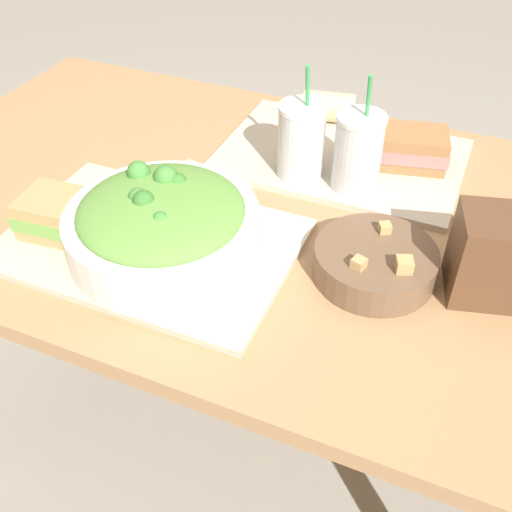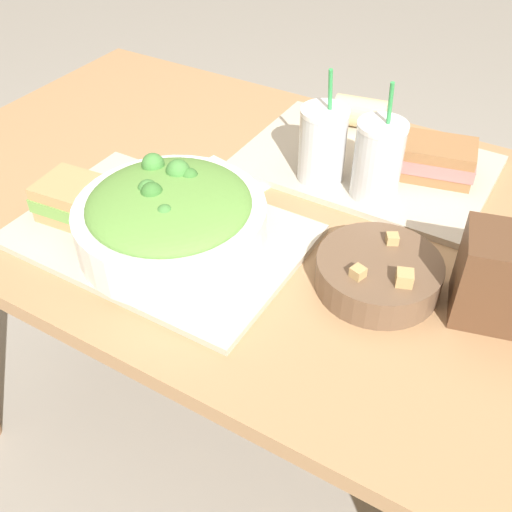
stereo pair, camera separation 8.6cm
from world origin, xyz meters
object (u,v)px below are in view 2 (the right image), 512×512
object	(u,v)px
baguette_near	(222,188)
drink_cup_dark	(322,147)
salad_bowl	(170,217)
drink_cup_red	(377,162)
soup_bowl	(378,272)
baguette_far	(362,112)
chip_bag	(509,279)
sandwich_near	(83,202)
napkin_folded	(222,182)
sandwich_far	(434,159)

from	to	relation	value
baguette_near	drink_cup_dark	xyz separation A→B (m)	(0.11, 0.16, 0.03)
salad_bowl	baguette_near	world-z (taller)	salad_bowl
salad_bowl	drink_cup_red	xyz separation A→B (m)	(0.22, 0.29, 0.01)
soup_bowl	baguette_far	world-z (taller)	baguette_far
baguette_near	drink_cup_red	world-z (taller)	drink_cup_red
soup_bowl	drink_cup_dark	xyz separation A→B (m)	(-0.19, 0.20, 0.05)
baguette_far	chip_bag	distance (m)	0.54
drink_cup_red	sandwich_near	bearing A→B (deg)	-141.18
salad_bowl	sandwich_near	size ratio (longest dim) A/B	1.91
sandwich_near	baguette_near	xyz separation A→B (m)	(0.17, 0.15, -0.00)
baguette_far	drink_cup_dark	xyz separation A→B (m)	(0.01, -0.22, 0.03)
sandwich_near	drink_cup_dark	distance (m)	0.42
sandwich_near	chip_bag	world-z (taller)	chip_bag
sandwich_near	napkin_folded	distance (m)	0.26
drink_cup_dark	sandwich_far	bearing A→B (deg)	33.54
chip_bag	baguette_near	bearing A→B (deg)	163.67
salad_bowl	soup_bowl	xyz separation A→B (m)	(0.31, 0.08, -0.04)
salad_bowl	baguette_near	xyz separation A→B (m)	(0.01, 0.13, -0.02)
soup_bowl	sandwich_near	bearing A→B (deg)	-167.48
baguette_near	drink_cup_dark	world-z (taller)	drink_cup_dark
salad_bowl	drink_cup_dark	bearing A→B (deg)	67.64
soup_bowl	salad_bowl	bearing A→B (deg)	-165.11
sandwich_near	sandwich_far	size ratio (longest dim) A/B	0.96
soup_bowl	sandwich_far	world-z (taller)	sandwich_far
soup_bowl	sandwich_near	distance (m)	0.49
salad_bowl	sandwich_far	xyz separation A→B (m)	(0.29, 0.40, -0.02)
salad_bowl	sandwich_near	distance (m)	0.17
baguette_near	baguette_far	distance (m)	0.38
salad_bowl	sandwich_far	size ratio (longest dim) A/B	1.83
baguette_far	sandwich_far	bearing A→B (deg)	-129.36
soup_bowl	baguette_near	xyz separation A→B (m)	(-0.30, 0.05, 0.02)
drink_cup_dark	napkin_folded	xyz separation A→B (m)	(-0.15, -0.09, -0.07)
drink_cup_dark	chip_bag	world-z (taller)	drink_cup_dark
baguette_near	drink_cup_red	size ratio (longest dim) A/B	0.56
sandwich_near	drink_cup_dark	size ratio (longest dim) A/B	0.74
sandwich_near	drink_cup_red	size ratio (longest dim) A/B	0.73
baguette_near	sandwich_near	bearing A→B (deg)	137.26
sandwich_near	baguette_far	distance (m)	0.59
salad_bowl	baguette_far	xyz separation A→B (m)	(0.11, 0.50, -0.02)
napkin_folded	soup_bowl	bearing A→B (deg)	-18.04
soup_bowl	chip_bag	distance (m)	0.18
baguette_far	chip_bag	xyz separation A→B (m)	(0.37, -0.39, 0.02)
baguette_far	drink_cup_red	xyz separation A→B (m)	(0.12, -0.22, 0.03)
salad_bowl	soup_bowl	bearing A→B (deg)	14.89
drink_cup_dark	napkin_folded	distance (m)	0.19
drink_cup_dark	sandwich_near	bearing A→B (deg)	-132.28
salad_bowl	sandwich_far	distance (m)	0.49
sandwich_near	drink_cup_red	xyz separation A→B (m)	(0.38, 0.31, 0.03)
salad_bowl	baguette_near	distance (m)	0.13
sandwich_far	baguette_far	bearing A→B (deg)	138.29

